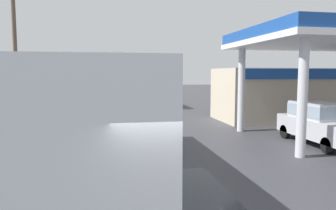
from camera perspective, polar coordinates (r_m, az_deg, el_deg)
ground at (r=24.84m, az=-7.71°, el=-1.48°), size 120.00×120.00×0.00m
lane_divider_stripe at (r=19.90m, az=-6.95°, el=-3.25°), size 0.16×50.00×0.01m
wet_puddle_patch at (r=7.91m, az=3.59°, el=-17.25°), size 2.49×5.44×0.01m
coach_bus_main at (r=9.36m, az=-12.79°, el=-2.84°), size 2.60×11.04×3.69m
gas_station_roadside at (r=20.31m, az=20.95°, el=4.03°), size 9.10×11.95×5.10m
car_at_pump at (r=15.35m, az=25.47°, el=-2.61°), size 1.70×4.20×1.82m
minibus_opposing_lane at (r=29.63m, az=-2.83°, el=2.57°), size 2.04×6.13×2.44m
pedestrian_near_pump at (r=16.98m, az=26.49°, el=-2.18°), size 0.55×0.22×1.66m
car_trailing_behind_bus at (r=26.63m, az=-13.48°, el=1.08°), size 1.70×4.20×1.82m
utility_pole_roadside at (r=21.20m, az=-25.70°, el=8.42°), size 1.80×0.24×8.23m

